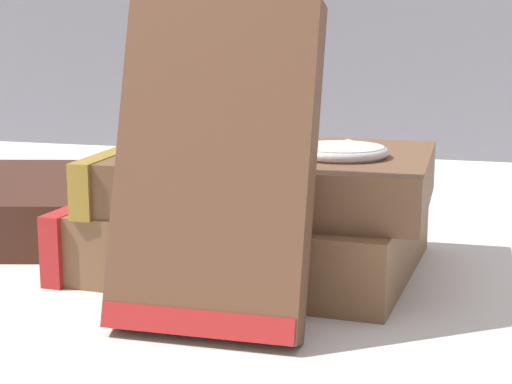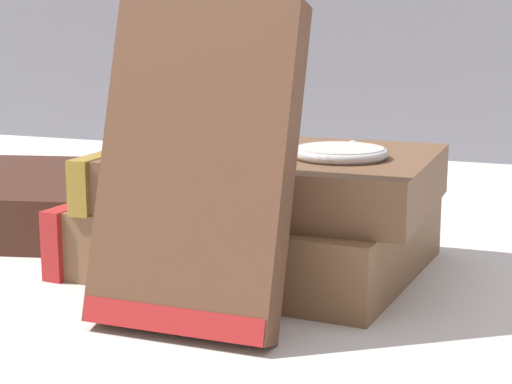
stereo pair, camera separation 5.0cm
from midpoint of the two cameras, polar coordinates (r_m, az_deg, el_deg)
The scene contains 6 objects.
ground_plane at distance 0.51m, azimuth 0.22°, elevation -4.70°, with size 3.00×3.00×0.00m, color silver.
book_flat_bottom at distance 0.50m, azimuth 2.07°, elevation -2.79°, with size 0.20×0.16×0.04m.
book_flat_top at distance 0.49m, azimuth 3.16°, elevation 0.92°, with size 0.18×0.14×0.03m.
book_leaning_front at distance 0.39m, azimuth -0.48°, elevation 0.97°, with size 0.09×0.06×0.15m.
pocket_watch at distance 0.47m, azimuth 8.69°, elevation 2.58°, with size 0.05×0.06×0.01m.
reading_glasses at distance 0.65m, azimuth 4.61°, elevation -1.08°, with size 0.12×0.07×0.00m.
Camera 2 is at (0.20, -0.45, 0.14)m, focal length 60.00 mm.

